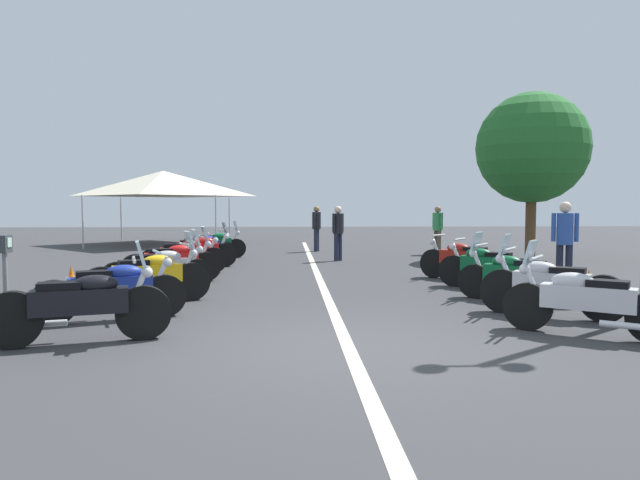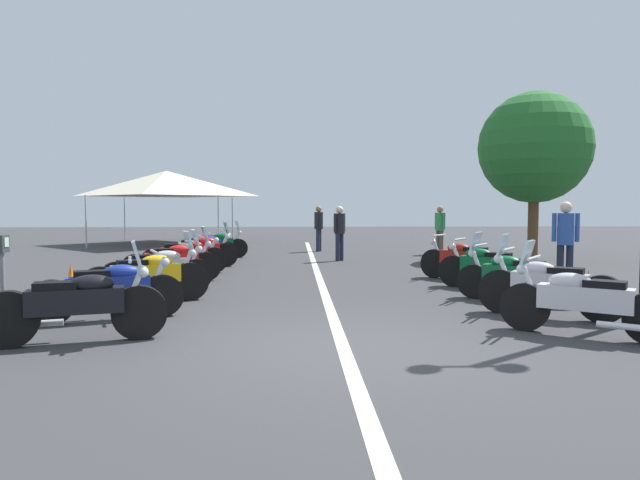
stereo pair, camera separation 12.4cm
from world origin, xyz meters
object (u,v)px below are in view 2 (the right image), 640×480
at_px(motorcycle_right_row_3, 486,266).
at_px(event_tent, 166,183).
at_px(motorcycle_left_row_5, 185,255).
at_px(roadside_tree_0, 535,148).
at_px(motorcycle_left_row_0, 79,304).
at_px(motorcycle_left_row_3, 159,268).
at_px(motorcycle_right_row_4, 465,260).
at_px(motorcycle_left_row_4, 173,261).
at_px(bystander_4, 440,226).
at_px(motorcycle_right_row_1, 547,286).
at_px(bystander_0, 340,229).
at_px(motorcycle_left_row_1, 110,289).
at_px(traffic_cone_1, 588,289).
at_px(parking_meter, 2,266).
at_px(bystander_1, 565,237).
at_px(bystander_3, 319,225).
at_px(traffic_cone_0, 71,282).
at_px(motorcycle_left_row_6, 200,250).
at_px(motorcycle_left_row_8, 217,244).
at_px(motorcycle_left_row_2, 148,276).
at_px(motorcycle_left_row_7, 204,247).
at_px(motorcycle_right_row_0, 582,300).
at_px(motorcycle_right_row_2, 514,276).

height_order(motorcycle_right_row_3, event_tent, event_tent).
xyz_separation_m(motorcycle_left_row_5, roadside_tree_0, (3.59, -10.18, 3.02)).
height_order(motorcycle_left_row_0, roadside_tree_0, roadside_tree_0).
height_order(motorcycle_left_row_3, motorcycle_right_row_4, motorcycle_left_row_3).
distance_m(motorcycle_left_row_4, bystander_4, 10.37).
relative_size(motorcycle_right_row_4, bystander_4, 1.06).
height_order(motorcycle_right_row_1, motorcycle_right_row_3, motorcycle_right_row_1).
xyz_separation_m(motorcycle_left_row_0, roadside_tree_0, (10.76, -10.09, 2.99)).
distance_m(motorcycle_left_row_4, bystander_0, 6.23).
relative_size(motorcycle_left_row_1, motorcycle_left_row_3, 1.00).
relative_size(motorcycle_right_row_3, traffic_cone_1, 2.76).
distance_m(motorcycle_left_row_4, parking_meter, 5.30).
xyz_separation_m(motorcycle_left_row_4, parking_meter, (-5.18, 1.05, 0.43)).
height_order(motorcycle_right_row_3, bystander_1, bystander_1).
distance_m(motorcycle_left_row_4, motorcycle_right_row_3, 6.58).
bearing_deg(motorcycle_left_row_5, motorcycle_left_row_1, -102.53).
bearing_deg(motorcycle_right_row_4, traffic_cone_1, 147.06).
bearing_deg(bystander_3, traffic_cone_0, 87.05).
bearing_deg(motorcycle_right_row_3, roadside_tree_0, -83.56).
xyz_separation_m(motorcycle_left_row_6, motorcycle_right_row_3, (-4.41, -6.38, -0.00)).
bearing_deg(motorcycle_right_row_3, traffic_cone_0, 41.19).
bearing_deg(motorcycle_left_row_8, motorcycle_left_row_0, -104.03).
relative_size(motorcycle_left_row_0, motorcycle_right_row_3, 1.22).
bearing_deg(bystander_0, bystander_1, 166.81).
bearing_deg(motorcycle_left_row_2, motorcycle_left_row_7, 66.50).
bearing_deg(motorcycle_left_row_5, event_tent, 91.80).
height_order(motorcycle_right_row_4, bystander_3, bystander_3).
relative_size(motorcycle_left_row_7, bystander_3, 1.19).
xyz_separation_m(motorcycle_left_row_2, motorcycle_right_row_3, (1.40, -6.30, -0.02)).
distance_m(motorcycle_left_row_8, motorcycle_right_row_3, 9.54).
bearing_deg(motorcycle_left_row_0, bystander_0, 53.11).
relative_size(motorcycle_left_row_7, roadside_tree_0, 0.38).
relative_size(motorcycle_left_row_4, motorcycle_left_row_8, 1.04).
bearing_deg(parking_meter, motorcycle_left_row_2, 64.65).
height_order(motorcycle_left_row_0, motorcycle_left_row_5, motorcycle_left_row_0).
distance_m(motorcycle_left_row_2, motorcycle_left_row_7, 7.03).
bearing_deg(motorcycle_right_row_0, bystander_0, -41.76).
relative_size(motorcycle_left_row_3, traffic_cone_0, 3.32).
height_order(motorcycle_left_row_0, motorcycle_right_row_4, motorcycle_left_row_0).
bearing_deg(motorcycle_left_row_2, roadside_tree_0, 13.61).
distance_m(motorcycle_right_row_0, event_tent, 20.69).
bearing_deg(motorcycle_left_row_8, bystander_4, -4.74).
relative_size(motorcycle_left_row_0, roadside_tree_0, 0.40).
xyz_separation_m(motorcycle_left_row_5, traffic_cone_1, (-4.95, -7.52, -0.16)).
xyz_separation_m(motorcycle_right_row_0, motorcycle_right_row_3, (4.19, -0.19, -0.01)).
distance_m(motorcycle_left_row_3, motorcycle_right_row_2, 6.56).
relative_size(motorcycle_left_row_3, event_tent, 0.36).
xyz_separation_m(motorcycle_left_row_1, motorcycle_left_row_8, (10.04, -0.20, 0.00)).
bearing_deg(motorcycle_left_row_2, motorcycle_left_row_4, 68.29).
bearing_deg(roadside_tree_0, motorcycle_right_row_0, 160.09).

